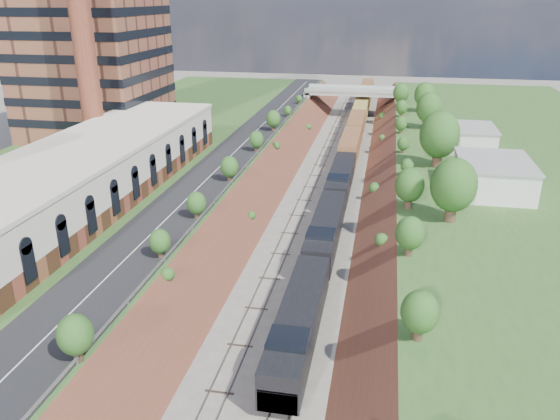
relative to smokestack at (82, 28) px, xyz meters
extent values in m
cube|color=#305623|center=(3.00, 4.00, -22.50)|extent=(44.00, 180.00, 5.00)
cube|color=#305623|center=(69.00, 4.00, -22.50)|extent=(44.00, 180.00, 5.00)
cube|color=brown|center=(25.00, 4.00, -25.00)|extent=(10.00, 180.00, 10.00)
cube|color=brown|center=(47.00, 4.00, -25.00)|extent=(10.00, 180.00, 10.00)
cube|color=gray|center=(33.40, 4.00, -24.91)|extent=(1.58, 180.00, 0.18)
cube|color=gray|center=(38.60, 4.00, -24.91)|extent=(1.58, 180.00, 0.18)
cube|color=black|center=(20.50, 4.00, -19.95)|extent=(8.00, 180.00, 0.10)
cube|color=#99999E|center=(24.60, 4.00, -19.45)|extent=(0.06, 171.00, 0.30)
cube|color=brown|center=(8.00, -18.00, -18.90)|extent=(14.00, 62.00, 2.20)
cube|color=beige|center=(8.00, -18.00, -15.65)|extent=(14.00, 62.00, 4.30)
cube|color=beige|center=(8.00, -18.00, -13.25)|extent=(14.30, 62.30, 0.50)
cube|color=brown|center=(-8.00, 16.00, 2.00)|extent=(22.00, 22.00, 44.00)
cylinder|color=brown|center=(0.00, 0.00, 0.00)|extent=(3.20, 3.20, 40.00)
cube|color=gray|center=(24.50, 66.00, -21.90)|extent=(1.50, 8.00, 6.20)
cube|color=gray|center=(47.50, 66.00, -21.90)|extent=(1.50, 8.00, 6.20)
cube|color=gray|center=(36.00, 66.00, -18.80)|extent=(24.00, 8.00, 1.00)
cube|color=gray|center=(36.00, 62.00, -18.00)|extent=(24.00, 0.30, 0.80)
cube|color=gray|center=(36.00, 70.00, -18.00)|extent=(24.00, 0.30, 0.80)
cube|color=silver|center=(59.50, -4.00, -18.00)|extent=(9.00, 12.00, 4.00)
cube|color=silver|center=(59.00, 18.00, -18.20)|extent=(8.00, 10.00, 3.60)
cylinder|color=#473323|center=(53.00, -16.00, -18.69)|extent=(1.30, 1.30, 2.62)
ellipsoid|color=#264C1B|center=(53.00, -16.00, -15.54)|extent=(5.25, 5.25, 6.30)
cylinder|color=#473323|center=(24.20, -36.00, -19.39)|extent=(0.66, 0.66, 1.22)
ellipsoid|color=#264C1B|center=(24.20, -36.00, -17.92)|extent=(2.45, 2.45, 2.94)
cube|color=black|center=(38.60, -43.20, -24.55)|extent=(2.40, 4.00, 0.90)
cube|color=black|center=(38.60, -36.35, -22.45)|extent=(3.28, 19.70, 3.30)
cube|color=black|center=(38.60, -44.70, -23.20)|extent=(3.02, 3.00, 1.80)
cube|color=silver|center=(38.60, -44.70, -22.20)|extent=(3.02, 3.00, 0.15)
cube|color=black|center=(38.60, -41.70, -20.90)|extent=(3.22, 3.10, 0.90)
cube|color=black|center=(38.60, -15.64, -22.45)|extent=(3.28, 19.70, 3.30)
cube|color=black|center=(38.60, 5.06, -22.45)|extent=(3.28, 19.70, 3.30)
cube|color=brown|center=(38.60, 59.45, -22.13)|extent=(3.28, 87.09, 3.94)
camera|label=1|loc=(44.91, -77.27, 4.50)|focal=35.00mm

